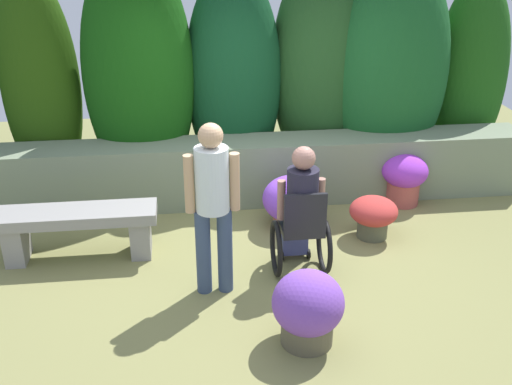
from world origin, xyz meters
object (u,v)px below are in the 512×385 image
flower_pot_purple_near (404,176)px  flower_pot_terracotta_by_wall (308,308)px  flower_pot_red_accent (292,202)px  flower_pot_small_foreground (373,215)px  stone_bench (78,225)px  person_standing_companion (213,199)px  person_in_wheelchair (301,214)px

flower_pot_purple_near → flower_pot_terracotta_by_wall: bearing=-123.9°
flower_pot_purple_near → flower_pot_red_accent: flower_pot_purple_near is taller
flower_pot_purple_near → flower_pot_small_foreground: size_ratio=1.19×
stone_bench → person_standing_companion: (1.35, -0.80, 0.59)m
flower_pot_small_foreground → flower_pot_red_accent: bearing=156.5°
stone_bench → flower_pot_red_accent: (2.29, 0.42, -0.06)m
person_standing_companion → flower_pot_small_foreground: bearing=9.4°
flower_pot_small_foreground → person_standing_companion: bearing=-154.4°
flower_pot_purple_near → person_standing_companion: bearing=-145.5°
person_standing_companion → flower_pot_red_accent: 1.67m
person_standing_companion → flower_pot_purple_near: person_standing_companion is taller
stone_bench → person_in_wheelchair: (2.20, -0.54, 0.26)m
flower_pot_terracotta_by_wall → flower_pot_red_accent: 2.10m
stone_bench → flower_pot_red_accent: size_ratio=2.41×
stone_bench → flower_pot_red_accent: bearing=3.2°
person_standing_companion → flower_pot_small_foreground: size_ratio=3.15×
person_in_wheelchair → flower_pot_red_accent: (0.09, 0.96, -0.32)m
flower_pot_purple_near → flower_pot_terracotta_by_wall: (-1.69, -2.52, -0.02)m
flower_pot_red_accent → flower_pot_small_foreground: size_ratio=1.27×
flower_pot_red_accent → stone_bench: bearing=-169.7°
flower_pot_terracotta_by_wall → person_in_wheelchair: bearing=82.6°
stone_bench → flower_pot_purple_near: size_ratio=2.57×
stone_bench → flower_pot_terracotta_by_wall: bearing=-46.2°
flower_pot_purple_near → flower_pot_red_accent: 1.52m
flower_pot_purple_near → flower_pot_red_accent: bearing=-163.5°
person_in_wheelchair → flower_pot_small_foreground: size_ratio=2.53×
flower_pot_purple_near → flower_pot_red_accent: (-1.45, -0.43, -0.05)m
person_in_wheelchair → person_standing_companion: bearing=-173.4°
stone_bench → flower_pot_terracotta_by_wall: (2.05, -1.67, -0.03)m
person_in_wheelchair → flower_pot_purple_near: person_in_wheelchair is taller
person_in_wheelchair → person_standing_companion: (-0.85, -0.26, 0.33)m
stone_bench → person_standing_companion: 1.68m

